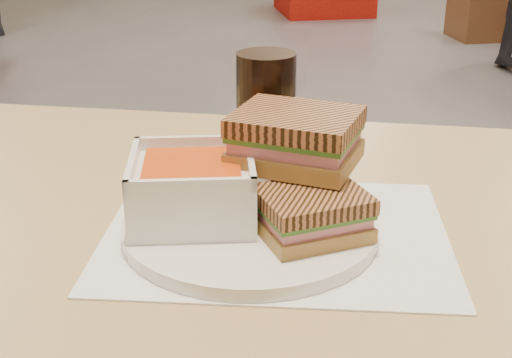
# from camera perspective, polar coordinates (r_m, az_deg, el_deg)

# --- Properties ---
(main_table) EXTENTS (1.24, 0.78, 0.75)m
(main_table) POSITION_cam_1_polar(r_m,az_deg,el_deg) (0.92, -8.16, -8.28)
(main_table) COLOR tan
(main_table) RESTS_ON ground
(tray_liner) EXTENTS (0.38, 0.30, 0.00)m
(tray_liner) POSITION_cam_1_polar(r_m,az_deg,el_deg) (0.78, 1.63, -4.44)
(tray_liner) COLOR white
(tray_liner) RESTS_ON main_table
(plate) EXTENTS (0.28, 0.28, 0.02)m
(plate) POSITION_cam_1_polar(r_m,az_deg,el_deg) (0.77, -0.49, -3.94)
(plate) COLOR white
(plate) RESTS_ON tray_liner
(soup_bowl) EXTENTS (0.15, 0.15, 0.07)m
(soup_bowl) POSITION_cam_1_polar(r_m,az_deg,el_deg) (0.77, -5.18, -0.88)
(soup_bowl) COLOR white
(soup_bowl) RESTS_ON plate
(panini_lower) EXTENTS (0.14, 0.13, 0.05)m
(panini_lower) POSITION_cam_1_polar(r_m,az_deg,el_deg) (0.73, 4.58, -2.80)
(panini_lower) COLOR #A07E42
(panini_lower) RESTS_ON plate
(panini_upper) EXTENTS (0.16, 0.14, 0.06)m
(panini_upper) POSITION_cam_1_polar(r_m,az_deg,el_deg) (0.78, 3.25, 3.33)
(panini_upper) COLOR #A07E42
(panini_upper) RESTS_ON panini_lower
(cola_glass) EXTENTS (0.08, 0.08, 0.16)m
(cola_glass) POSITION_cam_1_polar(r_m,az_deg,el_deg) (0.90, 0.80, 5.16)
(cola_glass) COLOR black
(cola_glass) RESTS_ON main_table
(bg_chair_1l) EXTENTS (0.49, 0.49, 0.45)m
(bg_chair_1l) POSITION_cam_1_polar(r_m,az_deg,el_deg) (5.68, 17.91, 13.07)
(bg_chair_1l) COLOR brown
(bg_chair_1l) RESTS_ON ground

